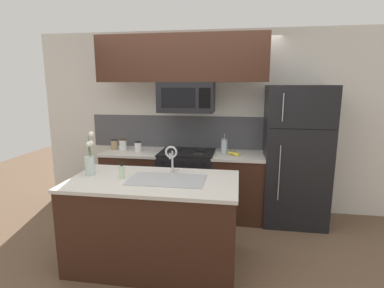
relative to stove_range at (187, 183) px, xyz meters
The scene contains 19 objects.
ground_plane 1.01m from the stove_range, 90.00° to the right, with size 10.00×10.00×0.00m, color brown.
rear_partition 0.97m from the stove_range, 51.72° to the left, with size 5.20×0.10×2.60m, color silver.
splash_band 0.76m from the stove_range, 90.00° to the left, with size 3.04×0.01×0.48m, color #4C4C51.
back_counter_left 0.78m from the stove_range, behind, with size 0.83×0.65×0.91m.
back_counter_right 0.72m from the stove_range, ahead, with size 0.70×0.65×0.91m.
stove_range is the anchor object (origin of this frame).
microwave 1.22m from the stove_range, 89.84° to the right, with size 0.74×0.40×0.40m.
upper_cabinet_band 1.72m from the stove_range, 142.05° to the right, with size 2.24×0.34×0.60m, color #381E14.
refrigerator 1.53m from the stove_range, ahead, with size 0.81×0.74×1.84m.
storage_jar_tall 1.20m from the stove_range, behind, with size 0.10×0.10×0.15m.
storage_jar_medium 1.09m from the stove_range, behind, with size 0.11×0.11×0.16m.
storage_jar_short 0.88m from the stove_range, behind, with size 0.10×0.10×0.14m.
banana_bunch 0.81m from the stove_range, ahead, with size 0.19×0.12×0.08m.
french_press 0.75m from the stove_range, ahead, with size 0.09×0.09×0.27m.
island_counter 1.26m from the stove_range, 95.80° to the right, with size 1.69×0.91×0.91m.
kitchen_sink 1.31m from the stove_range, 89.39° to the right, with size 0.76×0.44×0.16m.
sink_faucet 1.22m from the stove_range, 89.23° to the right, with size 0.14×0.14×0.31m.
dish_soap_bottle 1.44m from the stove_range, 109.50° to the right, with size 0.06×0.05×0.16m.
flower_vase 1.57m from the stove_range, 124.35° to the right, with size 0.10×0.15×0.45m.
Camera 1 is at (0.70, -3.13, 1.84)m, focal length 28.00 mm.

